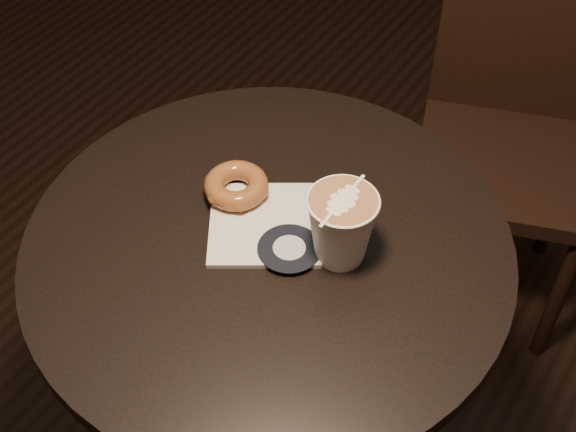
{
  "coord_description": "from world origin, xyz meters",
  "views": [
    {
      "loc": [
        0.43,
        -0.6,
        1.61
      ],
      "look_at": [
        0.01,
        0.03,
        0.79
      ],
      "focal_mm": 50.0,
      "sensor_mm": 36.0,
      "label": 1
    }
  ],
  "objects_px": {
    "cafe_table": "(270,323)",
    "pastry_bag": "(265,224)",
    "latte_cup": "(341,228)",
    "chair": "(519,99)",
    "doughnut": "(236,186)"
  },
  "relations": [
    {
      "from": "cafe_table",
      "to": "chair",
      "type": "distance_m",
      "value": 0.78
    },
    {
      "from": "cafe_table",
      "to": "pastry_bag",
      "type": "relative_size",
      "value": 4.72
    },
    {
      "from": "chair",
      "to": "doughnut",
      "type": "relative_size",
      "value": 9.98
    },
    {
      "from": "chair",
      "to": "latte_cup",
      "type": "distance_m",
      "value": 0.78
    },
    {
      "from": "latte_cup",
      "to": "chair",
      "type": "bearing_deg",
      "value": 88.96
    },
    {
      "from": "chair",
      "to": "pastry_bag",
      "type": "bearing_deg",
      "value": -120.03
    },
    {
      "from": "doughnut",
      "to": "pastry_bag",
      "type": "bearing_deg",
      "value": -20.42
    },
    {
      "from": "chair",
      "to": "latte_cup",
      "type": "xyz_separation_m",
      "value": [
        -0.01,
        -0.73,
        0.27
      ]
    },
    {
      "from": "cafe_table",
      "to": "latte_cup",
      "type": "bearing_deg",
      "value": 20.82
    },
    {
      "from": "cafe_table",
      "to": "doughnut",
      "type": "xyz_separation_m",
      "value": [
        -0.09,
        0.05,
        0.22
      ]
    },
    {
      "from": "cafe_table",
      "to": "chair",
      "type": "height_order",
      "value": "chair"
    },
    {
      "from": "latte_cup",
      "to": "cafe_table",
      "type": "bearing_deg",
      "value": -159.18
    },
    {
      "from": "latte_cup",
      "to": "pastry_bag",
      "type": "bearing_deg",
      "value": -172.93
    },
    {
      "from": "cafe_table",
      "to": "latte_cup",
      "type": "distance_m",
      "value": 0.27
    },
    {
      "from": "pastry_bag",
      "to": "cafe_table",
      "type": "bearing_deg",
      "value": -81.94
    }
  ]
}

